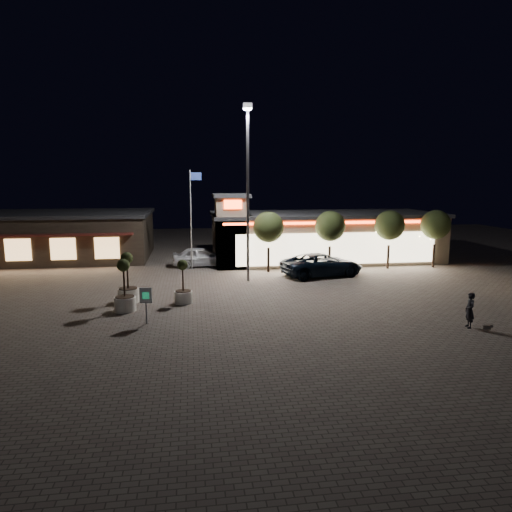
{
  "coord_description": "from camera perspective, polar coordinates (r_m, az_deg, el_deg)",
  "views": [
    {
      "loc": [
        -1.99,
        -24.05,
        7.22
      ],
      "look_at": [
        2.3,
        6.0,
        2.14
      ],
      "focal_mm": 32.0,
      "sensor_mm": 36.0,
      "label": 1
    }
  ],
  "objects": [
    {
      "name": "string_tree_c",
      "position": [
        38.7,
        16.36,
        3.69
      ],
      "size": [
        2.42,
        2.42,
        4.79
      ],
      "color": "#332319",
      "rests_on": "ground"
    },
    {
      "name": "valet_sign",
      "position": [
        23.67,
        -13.6,
        -5.2
      ],
      "size": [
        0.62,
        0.14,
        1.89
      ],
      "color": "gray",
      "rests_on": "ground"
    },
    {
      "name": "string_tree_d",
      "position": [
        40.52,
        21.53,
        3.66
      ],
      "size": [
        2.42,
        2.42,
        4.79
      ],
      "color": "#332319",
      "rests_on": "ground"
    },
    {
      "name": "pedestrian",
      "position": [
        24.92,
        25.16,
        -6.16
      ],
      "size": [
        0.52,
        0.7,
        1.77
      ],
      "primitive_type": "imported",
      "rotation": [
        0.0,
        0.0,
        -1.73
      ],
      "color": "black",
      "rests_on": "ground"
    },
    {
      "name": "retail_building",
      "position": [
        41.79,
        7.92,
        2.52
      ],
      "size": [
        20.4,
        8.4,
        6.1
      ],
      "color": "gray",
      "rests_on": "ground"
    },
    {
      "name": "floodlight_pole",
      "position": [
        32.3,
        -1.04,
        9.14
      ],
      "size": [
        0.6,
        0.4,
        12.38
      ],
      "color": "gray",
      "rests_on": "ground"
    },
    {
      "name": "string_tree_b",
      "position": [
        36.92,
        9.26,
        3.69
      ],
      "size": [
        2.42,
        2.42,
        4.79
      ],
      "color": "#332319",
      "rests_on": "ground"
    },
    {
      "name": "dog",
      "position": [
        24.8,
        27.05,
        -7.9
      ],
      "size": [
        0.46,
        0.27,
        0.25
      ],
      "color": "#59514C",
      "rests_on": "ground"
    },
    {
      "name": "planter_mid",
      "position": [
        26.38,
        -16.09,
        -4.72
      ],
      "size": [
        1.2,
        1.2,
        2.94
      ],
      "color": "silver",
      "rests_on": "ground"
    },
    {
      "name": "white_sedan",
      "position": [
        38.59,
        -6.75,
        -0.08
      ],
      "size": [
        4.97,
        2.1,
        1.68
      ],
      "primitive_type": "imported",
      "rotation": [
        0.0,
        0.0,
        1.59
      ],
      "color": "silver",
      "rests_on": "ground"
    },
    {
      "name": "planter_right",
      "position": [
        27.35,
        -9.09,
        -4.18
      ],
      "size": [
        1.06,
        1.06,
        2.61
      ],
      "color": "silver",
      "rests_on": "ground"
    },
    {
      "name": "ground",
      "position": [
        25.19,
        -3.27,
        -7.17
      ],
      "size": [
        90.0,
        90.0,
        0.0
      ],
      "primitive_type": "plane",
      "color": "#62594F",
      "rests_on": "ground"
    },
    {
      "name": "string_tree_a",
      "position": [
        35.75,
        1.57,
        3.62
      ],
      "size": [
        2.42,
        2.42,
        4.79
      ],
      "color": "#332319",
      "rests_on": "ground"
    },
    {
      "name": "pickup_truck",
      "position": [
        34.98,
        8.26,
        -1.06
      ],
      "size": [
        6.73,
        4.18,
        1.74
      ],
      "primitive_type": "imported",
      "rotation": [
        0.0,
        0.0,
        1.79
      ],
      "color": "black",
      "rests_on": "ground"
    },
    {
      "name": "planter_left",
      "position": [
        28.2,
        -15.69,
        -3.74
      ],
      "size": [
        1.23,
        1.23,
        3.03
      ],
      "color": "silver",
      "rests_on": "ground"
    },
    {
      "name": "restaurant_building",
      "position": [
        45.92,
        -23.25,
        2.4
      ],
      "size": [
        16.4,
        11.0,
        4.3
      ],
      "color": "#382D23",
      "rests_on": "ground"
    },
    {
      "name": "flagpole",
      "position": [
        37.14,
        -8.0,
        5.58
      ],
      "size": [
        0.95,
        0.1,
        8.0
      ],
      "color": "white",
      "rests_on": "ground"
    }
  ]
}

